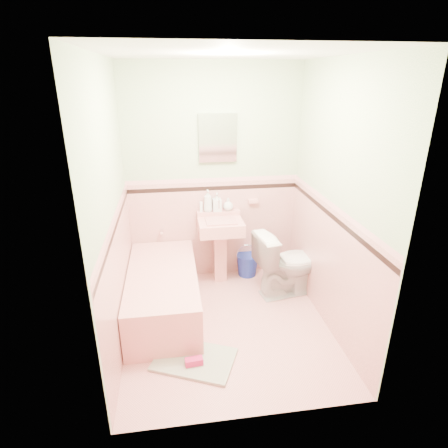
{
  "coord_description": "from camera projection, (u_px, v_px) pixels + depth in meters",
  "views": [
    {
      "loc": [
        -0.49,
        -3.07,
        2.34
      ],
      "look_at": [
        0.0,
        0.25,
        1.0
      ],
      "focal_mm": 29.83,
      "sensor_mm": 36.0,
      "label": 1
    }
  ],
  "objects": [
    {
      "name": "floor",
      "position": [
        228.0,
        325.0,
        3.75
      ],
      "size": [
        2.2,
        2.2,
        0.0
      ],
      "primitive_type": "plane",
      "color": "pink",
      "rests_on": "ground"
    },
    {
      "name": "ceiling",
      "position": [
        229.0,
        53.0,
        2.82
      ],
      "size": [
        2.2,
        2.2,
        0.0
      ],
      "primitive_type": "plane",
      "rotation": [
        3.14,
        0.0,
        0.0
      ],
      "color": "white",
      "rests_on": "ground"
    },
    {
      "name": "wall_back",
      "position": [
        213.0,
        177.0,
        4.3
      ],
      "size": [
        2.5,
        0.0,
        2.5
      ],
      "primitive_type": "plane",
      "rotation": [
        1.57,
        0.0,
        0.0
      ],
      "color": "#F1E0C4",
      "rests_on": "ground"
    },
    {
      "name": "wall_front",
      "position": [
        256.0,
        267.0,
        2.28
      ],
      "size": [
        2.5,
        0.0,
        2.5
      ],
      "primitive_type": "plane",
      "rotation": [
        -1.57,
        0.0,
        0.0
      ],
      "color": "#F1E0C4",
      "rests_on": "ground"
    },
    {
      "name": "wall_left",
      "position": [
        112.0,
        214.0,
        3.15
      ],
      "size": [
        0.0,
        2.5,
        2.5
      ],
      "primitive_type": "plane",
      "rotation": [
        1.57,
        0.0,
        1.57
      ],
      "color": "#F1E0C4",
      "rests_on": "ground"
    },
    {
      "name": "wall_right",
      "position": [
        335.0,
        203.0,
        3.42
      ],
      "size": [
        0.0,
        2.5,
        2.5
      ],
      "primitive_type": "plane",
      "rotation": [
        1.57,
        0.0,
        -1.57
      ],
      "color": "#F1E0C4",
      "rests_on": "ground"
    },
    {
      "name": "wainscot_back",
      "position": [
        214.0,
        229.0,
        4.53
      ],
      "size": [
        2.0,
        0.0,
        2.0
      ],
      "primitive_type": "plane",
      "rotation": [
        1.57,
        0.0,
        0.0
      ],
      "color": "pink",
      "rests_on": "ground"
    },
    {
      "name": "wainscot_front",
      "position": [
        253.0,
        351.0,
        2.53
      ],
      "size": [
        2.0,
        0.0,
        2.0
      ],
      "primitive_type": "plane",
      "rotation": [
        -1.57,
        0.0,
        0.0
      ],
      "color": "pink",
      "rests_on": "ground"
    },
    {
      "name": "wainscot_left",
      "position": [
        121.0,
        280.0,
        3.39
      ],
      "size": [
        0.0,
        2.2,
        2.2
      ],
      "primitive_type": "plane",
      "rotation": [
        1.57,
        0.0,
        1.57
      ],
      "color": "pink",
      "rests_on": "ground"
    },
    {
      "name": "wainscot_right",
      "position": [
        327.0,
        266.0,
        3.66
      ],
      "size": [
        0.0,
        2.2,
        2.2
      ],
      "primitive_type": "plane",
      "rotation": [
        1.57,
        0.0,
        -1.57
      ],
      "color": "pink",
      "rests_on": "ground"
    },
    {
      "name": "accent_back",
      "position": [
        214.0,
        188.0,
        4.33
      ],
      "size": [
        2.0,
        0.0,
        2.0
      ],
      "primitive_type": "plane",
      "rotation": [
        1.57,
        0.0,
        0.0
      ],
      "color": "black",
      "rests_on": "ground"
    },
    {
      "name": "accent_front",
      "position": [
        255.0,
        284.0,
        2.34
      ],
      "size": [
        2.0,
        0.0,
        2.0
      ],
      "primitive_type": "plane",
      "rotation": [
        -1.57,
        0.0,
        0.0
      ],
      "color": "black",
      "rests_on": "ground"
    },
    {
      "name": "accent_left",
      "position": [
        116.0,
        228.0,
        3.2
      ],
      "size": [
        0.0,
        2.2,
        2.2
      ],
      "primitive_type": "plane",
      "rotation": [
        1.57,
        0.0,
        1.57
      ],
      "color": "black",
      "rests_on": "ground"
    },
    {
      "name": "accent_right",
      "position": [
        332.0,
        216.0,
        3.47
      ],
      "size": [
        0.0,
        2.2,
        2.2
      ],
      "primitive_type": "plane",
      "rotation": [
        1.57,
        0.0,
        -1.57
      ],
      "color": "black",
      "rests_on": "ground"
    },
    {
      "name": "cap_back",
      "position": [
        214.0,
        180.0,
        4.29
      ],
      "size": [
        2.0,
        0.0,
        2.0
      ],
      "primitive_type": "plane",
      "rotation": [
        1.57,
        0.0,
        0.0
      ],
      "color": "pink",
      "rests_on": "ground"
    },
    {
      "name": "cap_front",
      "position": [
        255.0,
        270.0,
        2.3
      ],
      "size": [
        2.0,
        0.0,
        2.0
      ],
      "primitive_type": "plane",
      "rotation": [
        -1.57,
        0.0,
        0.0
      ],
      "color": "pink",
      "rests_on": "ground"
    },
    {
      "name": "cap_left",
      "position": [
        114.0,
        217.0,
        3.16
      ],
      "size": [
        0.0,
        2.2,
        2.2
      ],
      "primitive_type": "plane",
      "rotation": [
        1.57,
        0.0,
        1.57
      ],
      "color": "pink",
      "rests_on": "ground"
    },
    {
      "name": "cap_right",
      "position": [
        333.0,
        206.0,
        3.43
      ],
      "size": [
        0.0,
        2.2,
        2.2
      ],
      "primitive_type": "plane",
      "rotation": [
        1.57,
        0.0,
        -1.57
      ],
      "color": "pink",
      "rests_on": "ground"
    },
    {
      "name": "bathtub",
      "position": [
        163.0,
        293.0,
        3.88
      ],
      "size": [
        0.7,
        1.5,
        0.45
      ],
      "primitive_type": "cube",
      "color": "#DF8D88",
      "rests_on": "floor"
    },
    {
      "name": "tub_faucet",
      "position": [
        162.0,
        231.0,
        4.4
      ],
      "size": [
        0.04,
        0.12,
        0.04
      ],
      "primitive_type": "cylinder",
      "rotation": [
        1.57,
        0.0,
        0.0
      ],
      "color": "silver",
      "rests_on": "wall_back"
    },
    {
      "name": "sink",
      "position": [
        221.0,
        252.0,
        4.4
      ],
      "size": [
        0.51,
        0.48,
        0.8
      ],
      "primitive_type": null,
      "color": "#DF8D88",
      "rests_on": "floor"
    },
    {
      "name": "sink_faucet",
      "position": [
        219.0,
        204.0,
        4.32
      ],
      "size": [
        0.02,
        0.02,
        0.1
      ],
      "primitive_type": "cylinder",
      "color": "silver",
      "rests_on": "sink"
    },
    {
      "name": "medicine_cabinet",
      "position": [
        218.0,
        138.0,
        4.11
      ],
      "size": [
        0.42,
        0.04,
        0.53
      ],
      "primitive_type": "cube",
      "color": "white",
      "rests_on": "wall_back"
    },
    {
      "name": "soap_dish",
      "position": [
        253.0,
        201.0,
        4.44
      ],
      "size": [
        0.12,
        0.07,
        0.04
      ],
      "primitive_type": "cube",
      "color": "#DF8D88",
      "rests_on": "wall_back"
    },
    {
      "name": "soap_bottle_left",
      "position": [
        208.0,
        201.0,
        4.33
      ],
      "size": [
        0.11,
        0.11,
        0.26
      ],
      "primitive_type": "imported",
      "rotation": [
        0.0,
        0.0,
        0.14
      ],
      "color": "#B2B2B2",
      "rests_on": "sink"
    },
    {
      "name": "soap_bottle_mid",
      "position": [
        217.0,
        202.0,
        4.35
      ],
      "size": [
        0.1,
        0.1,
        0.22
      ],
      "primitive_type": "imported",
      "rotation": [
        0.0,
        0.0,
        0.02
      ],
      "color": "#B2B2B2",
      "rests_on": "sink"
    },
    {
      "name": "soap_bottle_right",
      "position": [
        228.0,
        204.0,
        4.38
      ],
      "size": [
        0.12,
        0.12,
        0.15
      ],
      "primitive_type": "imported",
      "rotation": [
        0.0,
        0.0,
        -0.07
      ],
      "color": "#B2B2B2",
      "rests_on": "sink"
    },
    {
      "name": "tube",
      "position": [
        201.0,
        207.0,
        4.35
      ],
      "size": [
        0.04,
        0.04,
        0.12
      ],
      "primitive_type": "cylinder",
      "rotation": [
        0.0,
        0.0,
        0.26
      ],
      "color": "white",
      "rests_on": "sink"
    },
    {
      "name": "toilet",
      "position": [
        288.0,
        263.0,
        4.18
      ],
      "size": [
        0.81,
        0.55,
        0.76
      ],
      "primitive_type": "imported",
      "rotation": [
        0.0,
        0.0,
        1.75
      ],
      "color": "white",
      "rests_on": "floor"
    },
    {
      "name": "bucket",
      "position": [
        247.0,
        265.0,
        4.66
      ],
      "size": [
        0.32,
        0.32,
        0.27
      ],
      "primitive_type": null,
      "rotation": [
        0.0,
        0.0,
        0.18
      ],
      "color": "navy",
      "rests_on": "floor"
    },
    {
      "name": "bath_mat",
      "position": [
        194.0,
        359.0,
        3.27
      ],
      "size": [
        0.81,
        0.69,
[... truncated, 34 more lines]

